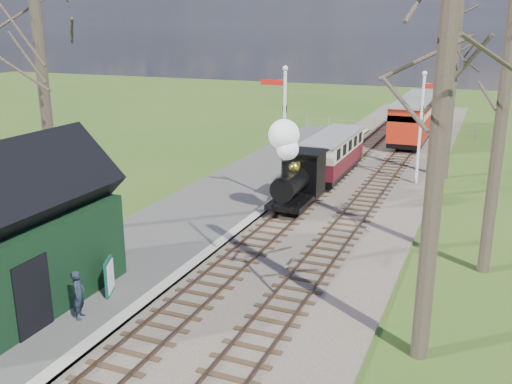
# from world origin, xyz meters

# --- Properties ---
(distant_hills) EXTENTS (114.40, 48.00, 22.02)m
(distant_hills) POSITION_xyz_m (1.40, 64.38, -16.21)
(distant_hills) COLOR #385B23
(distant_hills) RESTS_ON ground
(ballast_bed) EXTENTS (8.00, 60.00, 0.10)m
(ballast_bed) POSITION_xyz_m (1.30, 22.00, 0.05)
(ballast_bed) COLOR brown
(ballast_bed) RESTS_ON ground
(track_near) EXTENTS (1.60, 60.00, 0.15)m
(track_near) POSITION_xyz_m (0.00, 22.00, 0.10)
(track_near) COLOR brown
(track_near) RESTS_ON ground
(track_far) EXTENTS (1.60, 60.00, 0.15)m
(track_far) POSITION_xyz_m (2.60, 22.00, 0.10)
(track_far) COLOR brown
(track_far) RESTS_ON ground
(platform) EXTENTS (5.00, 44.00, 0.20)m
(platform) POSITION_xyz_m (-3.50, 14.00, 0.10)
(platform) COLOR #474442
(platform) RESTS_ON ground
(coping_strip) EXTENTS (0.40, 44.00, 0.21)m
(coping_strip) POSITION_xyz_m (-1.20, 14.00, 0.10)
(coping_strip) COLOR #B2AD9E
(coping_strip) RESTS_ON ground
(station_shed) EXTENTS (3.25, 6.30, 4.78)m
(station_shed) POSITION_xyz_m (-4.30, 4.00, 2.27)
(station_shed) COLOR black
(station_shed) RESTS_ON platform
(semaphore_near) EXTENTS (1.22, 0.24, 6.22)m
(semaphore_near) POSITION_xyz_m (-0.77, 16.00, 3.62)
(semaphore_near) COLOR silver
(semaphore_near) RESTS_ON ground
(semaphore_far) EXTENTS (1.22, 0.24, 5.72)m
(semaphore_far) POSITION_xyz_m (4.37, 22.00, 3.35)
(semaphore_far) COLOR silver
(semaphore_far) RESTS_ON ground
(bare_trees) EXTENTS (15.51, 22.39, 12.00)m
(bare_trees) POSITION_xyz_m (1.33, 10.10, 5.21)
(bare_trees) COLOR #382D23
(bare_trees) RESTS_ON ground
(fence_line) EXTENTS (12.60, 0.08, 1.00)m
(fence_line) POSITION_xyz_m (0.30, 36.00, 0.55)
(fence_line) COLOR slate
(fence_line) RESTS_ON ground
(locomotive) EXTENTS (1.62, 3.78, 4.05)m
(locomotive) POSITION_xyz_m (-0.01, 15.56, 1.89)
(locomotive) COLOR black
(locomotive) RESTS_ON ground
(coach) EXTENTS (1.89, 6.48, 1.99)m
(coach) POSITION_xyz_m (0.00, 21.62, 1.39)
(coach) COLOR black
(coach) RESTS_ON ground
(red_carriage_a) EXTENTS (2.29, 5.68, 2.41)m
(red_carriage_a) POSITION_xyz_m (2.60, 31.38, 1.64)
(red_carriage_a) COLOR black
(red_carriage_a) RESTS_ON ground
(red_carriage_b) EXTENTS (2.29, 5.68, 2.41)m
(red_carriage_b) POSITION_xyz_m (2.60, 36.88, 1.64)
(red_carriage_b) COLOR black
(red_carriage_b) RESTS_ON ground
(sign_board) EXTENTS (0.36, 0.73, 1.10)m
(sign_board) POSITION_xyz_m (-2.36, 5.55, 0.75)
(sign_board) COLOR #0E4237
(sign_board) RESTS_ON platform
(bench) EXTENTS (0.51, 1.41, 0.79)m
(bench) POSITION_xyz_m (-3.40, 3.13, 0.57)
(bench) COLOR #442D18
(bench) RESTS_ON platform
(person) EXTENTS (0.48, 0.59, 1.38)m
(person) POSITION_xyz_m (-2.23, 4.04, 0.89)
(person) COLOR #1B2431
(person) RESTS_ON platform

